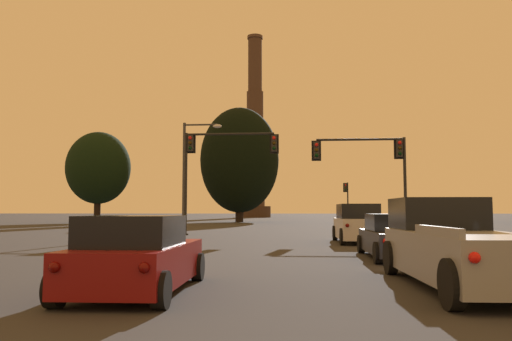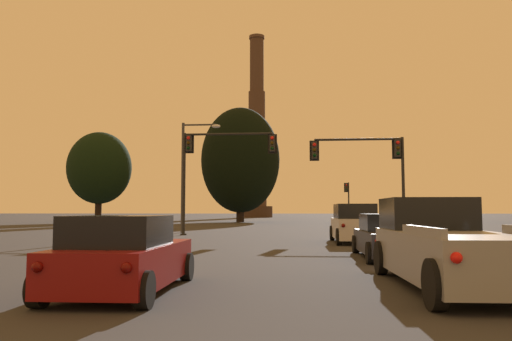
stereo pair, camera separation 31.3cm
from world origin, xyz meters
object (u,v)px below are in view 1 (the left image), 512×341
Objects in this scene: pickup_truck_right_lane_third at (459,246)px; street_lamp at (190,165)px; suv_right_lane_front at (358,224)px; hatchback_left_lane_third at (137,257)px; traffic_light_far_right at (347,196)px; smokestack at (255,145)px; sedan_right_lane_second at (395,237)px; traffic_light_overhead_right at (373,160)px; traffic_light_overhead_left at (216,156)px.

pickup_truck_right_lane_third is 26.74m from street_lamp.
street_lamp is at bearing 135.15° from suv_right_lane_front.
suv_right_lane_front is at bearing 67.54° from hatchback_left_lane_third.
smokestack is (-16.53, 50.36, 13.83)m from traffic_light_far_right.
sedan_right_lane_second is at bearing -94.05° from traffic_light_far_right.
suv_right_lane_front is at bearing -106.15° from traffic_light_overhead_right.
sedan_right_lane_second is 17.38m from traffic_light_overhead_left.
suv_right_lane_front is 7.05m from traffic_light_overhead_right.
traffic_light_overhead_right is at bearing -19.89° from street_lamp.
smokestack is at bearing 97.38° from sedan_right_lane_second.
traffic_light_overhead_left is at bearing -54.57° from street_lamp.
suv_right_lane_front is at bearing -95.09° from traffic_light_far_right.
street_lamp is at bearing 160.11° from traffic_light_overhead_right.
hatchback_left_lane_third is 59.68m from traffic_light_far_right.
pickup_truck_right_lane_third reaches higher than hatchback_left_lane_third.
suv_right_lane_front is 0.63× the size of street_lamp.
hatchback_left_lane_third is at bearing -99.49° from traffic_light_far_right.
traffic_light_overhead_left is at bearing 139.17° from suv_right_lane_front.
smokestack reaches higher than traffic_light_overhead_left.
smokestack is (-6.71, 109.16, 16.70)m from hatchback_left_lane_third.
traffic_light_far_right is at bearing 66.77° from street_lamp.
traffic_light_overhead_right is at bearing 84.16° from sedan_right_lane_second.
smokestack is at bearing 93.04° from traffic_light_overhead_left.
pickup_truck_right_lane_third is at bearing -89.24° from sedan_right_lane_second.
traffic_light_overhead_right is at bearing -80.76° from smokestack.
suv_right_lane_front is at bearing 89.86° from pickup_truck_right_lane_third.
hatchback_left_lane_third is 0.77× the size of traffic_light_far_right.
sedan_right_lane_second is 21.36m from street_lamp.
sedan_right_lane_second is 14.26m from traffic_light_overhead_right.
traffic_light_overhead_left is 4.15m from street_lamp.
pickup_truck_right_lane_third is at bearing -83.15° from smokestack.
sedan_right_lane_second is at bearing -96.00° from traffic_light_overhead_right.
suv_right_lane_front is 0.89× the size of pickup_truck_right_lane_third.
traffic_light_overhead_right is 0.13× the size of smokestack.
smokestack reaches higher than traffic_light_overhead_right.
sedan_right_lane_second is 0.60× the size of street_lamp.
street_lamp is (-12.11, 4.38, 0.25)m from traffic_light_overhead_right.
traffic_light_far_right is at bearing 85.04° from pickup_truck_right_lane_third.
suv_right_lane_front is 0.92× the size of traffic_light_far_right.
suv_right_lane_front is 7.86m from sedan_right_lane_second.
sedan_right_lane_second is at bearing -60.56° from traffic_light_overhead_left.
smokestack reaches higher than hatchback_left_lane_third.
traffic_light_overhead_left is 88.08m from smokestack.
street_lamp reaches higher than sedan_right_lane_second.
street_lamp is at bearing 120.79° from sedan_right_lane_second.
traffic_light_overhead_right is at bearing 73.28° from suv_right_lane_front.
street_lamp is 84.67m from smokestack.
suv_right_lane_front is 1.05× the size of sedan_right_lane_second.
smokestack is at bearing 99.24° from traffic_light_overhead_right.
sedan_right_lane_second is 0.79× the size of traffic_light_overhead_right.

